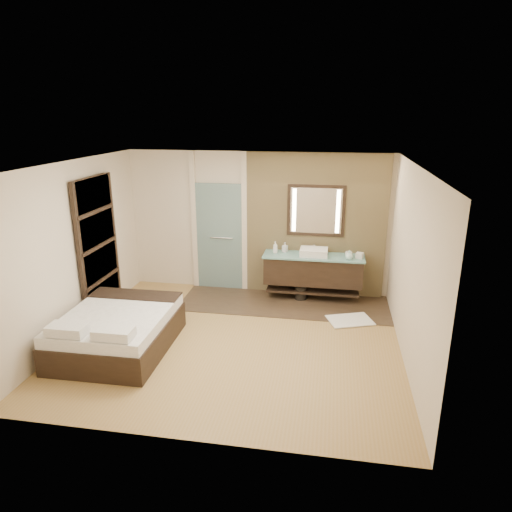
% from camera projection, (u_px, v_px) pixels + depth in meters
% --- Properties ---
extents(floor, '(5.00, 5.00, 0.00)m').
position_uv_depth(floor, '(234.00, 342.00, 7.03)').
color(floor, '#A17C43').
rests_on(floor, ground).
extents(tile_strip, '(3.80, 1.30, 0.01)m').
position_uv_depth(tile_strip, '(284.00, 303.00, 8.43)').
color(tile_strip, '#38271E').
rests_on(tile_strip, floor).
extents(stone_wall, '(2.60, 0.08, 2.70)m').
position_uv_depth(stone_wall, '(315.00, 226.00, 8.52)').
color(stone_wall, tan).
rests_on(stone_wall, floor).
extents(vanity, '(1.85, 0.55, 0.88)m').
position_uv_depth(vanity, '(313.00, 270.00, 8.48)').
color(vanity, black).
rests_on(vanity, stone_wall).
extents(mirror_unit, '(1.06, 0.04, 0.96)m').
position_uv_depth(mirror_unit, '(316.00, 211.00, 8.38)').
color(mirror_unit, black).
rests_on(mirror_unit, stone_wall).
extents(frosted_door, '(1.10, 0.12, 2.70)m').
position_uv_depth(frosted_door, '(219.00, 232.00, 8.87)').
color(frosted_door, '#A0CAC9').
rests_on(frosted_door, floor).
extents(shoji_partition, '(0.06, 1.20, 2.40)m').
position_uv_depth(shoji_partition, '(99.00, 248.00, 7.61)').
color(shoji_partition, black).
rests_on(shoji_partition, floor).
extents(bed, '(1.50, 1.87, 0.71)m').
position_uv_depth(bed, '(118.00, 330.00, 6.74)').
color(bed, black).
rests_on(bed, floor).
extents(bath_mat, '(0.85, 0.72, 0.02)m').
position_uv_depth(bath_mat, '(350.00, 320.00, 7.71)').
color(bath_mat, white).
rests_on(bath_mat, floor).
extents(waste_bin, '(0.26, 0.26, 0.28)m').
position_uv_depth(waste_bin, '(301.00, 292.00, 8.58)').
color(waste_bin, black).
rests_on(waste_bin, floor).
extents(tissue_box, '(0.15, 0.15, 0.10)m').
position_uv_depth(tissue_box, '(359.00, 255.00, 8.21)').
color(tissue_box, silver).
rests_on(tissue_box, vanity).
extents(soap_bottle_a, '(0.11, 0.11, 0.22)m').
position_uv_depth(soap_bottle_a, '(275.00, 247.00, 8.49)').
color(soap_bottle_a, white).
rests_on(soap_bottle_a, vanity).
extents(soap_bottle_b, '(0.11, 0.11, 0.18)m').
position_uv_depth(soap_bottle_b, '(285.00, 247.00, 8.57)').
color(soap_bottle_b, '#B2B2B2').
rests_on(soap_bottle_b, vanity).
extents(soap_bottle_c, '(0.16, 0.16, 0.17)m').
position_uv_depth(soap_bottle_c, '(349.00, 255.00, 8.13)').
color(soap_bottle_c, '#BDEEED').
rests_on(soap_bottle_c, vanity).
extents(cup, '(0.17, 0.17, 0.10)m').
position_uv_depth(cup, '(349.00, 254.00, 8.28)').
color(cup, silver).
rests_on(cup, vanity).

